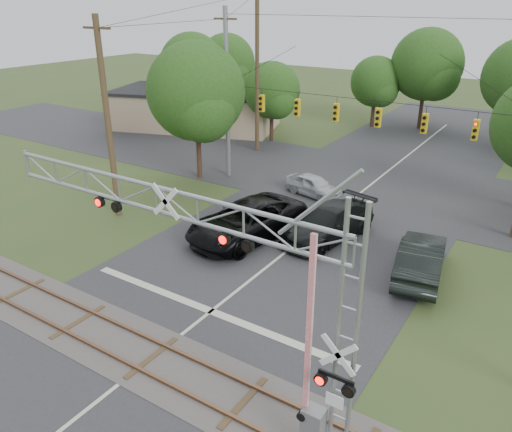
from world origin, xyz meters
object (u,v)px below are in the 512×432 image
Objects in this scene: traffic_signal_span at (372,114)px; car_dark at (328,223)px; pickup_black at (247,220)px; commercial_building at (196,108)px; sedan_silver at (314,185)px; crossing_gantry at (223,271)px.

traffic_signal_span is 3.12× the size of car_dark.
commercial_building reaches higher than pickup_black.
pickup_black is at bearing -167.24° from sedan_silver.
crossing_gantry reaches higher than sedan_silver.
traffic_signal_span is 4.75× the size of sedan_silver.
crossing_gantry reaches higher than pickup_black.
sedan_silver is at bearing 99.30° from pickup_black.
traffic_signal_span is at bearing 103.49° from car_dark.
crossing_gantry is at bearing -147.31° from sedan_silver.
commercial_building is at bearing 74.02° from sedan_silver.
traffic_signal_span is at bearing 98.39° from crossing_gantry.
traffic_signal_span reaches higher than sedan_silver.
traffic_signal_span is (-2.71, 18.36, 0.78)m from crossing_gantry.
sedan_silver is at bearing 135.78° from car_dark.
traffic_signal_span is at bearing -44.23° from commercial_building.
traffic_signal_span is 6.06m from sedan_silver.
commercial_building is (-21.90, 10.48, -3.87)m from traffic_signal_span.
crossing_gantry is 13.70m from car_dark.
pickup_black is (-6.26, 10.53, -3.94)m from crossing_gantry.
commercial_building is at bearing 145.73° from pickup_black.
car_dark is (-2.58, 12.84, -4.04)m from crossing_gantry.
pickup_black is 4.34m from car_dark.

